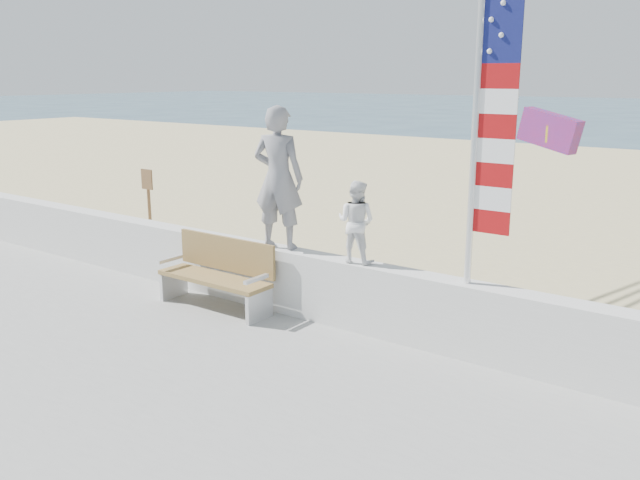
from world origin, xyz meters
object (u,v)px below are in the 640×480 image
at_px(flag, 487,117).
at_px(child, 356,222).
at_px(adult, 278,178).
at_px(bench, 218,273).

bearing_deg(flag, child, 179.99).
relative_size(adult, flag, 0.56).
bearing_deg(bench, adult, 30.82).
relative_size(bench, flag, 0.51).
xyz_separation_m(bench, flag, (3.72, 0.45, 2.30)).
distance_m(adult, child, 1.36).
distance_m(bench, flag, 4.40).
bearing_deg(flag, bench, -173.04).
relative_size(adult, child, 1.85).
bearing_deg(adult, flag, 165.28).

